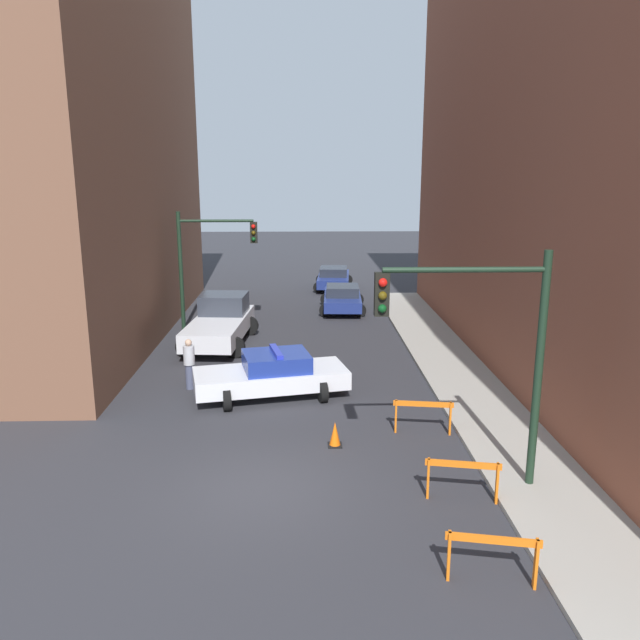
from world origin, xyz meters
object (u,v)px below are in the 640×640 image
Objects in this scene: traffic_light_far at (205,254)px; traffic_light_near at (487,335)px; police_car at (272,374)px; parked_car_near at (342,298)px; white_truck at (220,322)px; barrier_front at (493,551)px; parked_car_mid at (334,278)px; barrier_mid at (463,474)px; barrier_back at (423,412)px; pedestrian_crossing at (189,363)px; traffic_cone at (335,434)px.

traffic_light_near is at bearing -60.94° from traffic_light_far.
parked_car_near is (2.98, 12.17, -0.05)m from police_car.
police_car is 6.66m from white_truck.
police_car reaches higher than barrier_front.
barrier_front is (1.32, -27.42, -0.06)m from parked_car_mid.
barrier_front is at bearing -93.98° from barrier_mid.
police_car is at bearing -69.28° from traffic_light_far.
white_truck is 3.51× the size of barrier_mid.
traffic_light_far is at bearing 116.83° from barrier_mid.
barrier_back is (0.02, 6.28, 0.00)m from barrier_front.
pedestrian_crossing is 12.14m from barrier_front.
traffic_light_near is 8.16m from police_car.
parked_car_near is at bearing 49.83° from pedestrian_crossing.
barrier_back is (-0.17, 3.52, 0.00)m from barrier_mid.
traffic_light_near is at bearing -55.61° from pedestrian_crossing.
barrier_mid is (1.51, -24.65, -0.06)m from parked_car_mid.
white_truck is 1.25× the size of parked_car_mid.
parked_car_near is (6.19, 3.67, -2.72)m from traffic_light_far.
white_truck is 5.42m from pedestrian_crossing.
pedestrian_crossing is 1.04× the size of barrier_back.
parked_car_near is 2.78× the size of barrier_front.
police_car is 10.10m from barrier_front.
barrier_front is (-0.67, -3.26, -2.91)m from traffic_light_near.
barrier_front and barrier_back have the same top height.
traffic_light_far reaches higher than pedestrian_crossing.
pedestrian_crossing reaches higher than police_car.
pedestrian_crossing is at bearing -113.55° from parked_car_near.
barrier_back is (-0.65, 3.02, -2.91)m from traffic_light_near.
barrier_front is 6.05m from traffic_cone.
barrier_front is (7.37, -17.71, -2.78)m from traffic_light_far.
police_car is at bearing 115.77° from traffic_cone.
traffic_cone is at bearing -88.17° from parked_car_mid.
barrier_back reaches higher than traffic_cone.
traffic_light_far is 19.38m from barrier_front.
white_truck is 16.76m from barrier_front.
parked_car_mid is 18.26m from pedestrian_crossing.
barrier_mid is at bearing -63.17° from traffic_light_far.
pedestrian_crossing is (-5.67, -11.36, 0.19)m from parked_car_near.
traffic_light_near is 24.41m from parked_car_mid.
traffic_light_near is 4.42m from barrier_front.
barrier_mid is (1.37, -18.61, -0.06)m from parked_car_near.
traffic_light_far is at bearing 119.06° from traffic_light_near.
barrier_back is (6.55, -9.15, -0.29)m from white_truck.
barrier_front is at bearing -69.29° from pedestrian_crossing.
traffic_light_near is 4.25m from barrier_back.
traffic_light_near is 3.13× the size of pedestrian_crossing.
parked_car_mid is at bearing 92.75° from barrier_front.
traffic_light_near is at bearing 78.45° from barrier_front.
parked_car_mid is at bearing 71.25° from white_truck.
traffic_light_near is 18.44m from parked_car_near.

